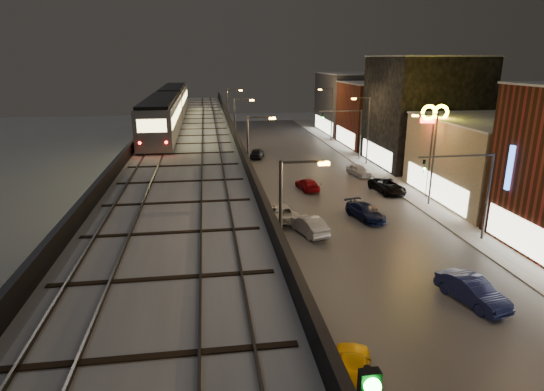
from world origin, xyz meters
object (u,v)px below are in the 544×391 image
car_near_white (309,226)px  car_onc_dark (387,187)px  car_onc_silver (472,291)px  car_far_white (257,153)px  car_taxi (352,370)px  car_mid_silver (280,213)px  car_onc_white (365,212)px  car_mid_dark (308,185)px  subway_train (169,107)px  car_onc_red (359,171)px

car_near_white → car_onc_dark: bearing=-152.4°
car_near_white → car_onc_silver: 14.04m
car_far_white → car_taxi: bearing=105.0°
car_mid_silver → car_onc_white: car_onc_white is taller
car_onc_silver → car_onc_dark: car_onc_silver is taller
car_taxi → car_near_white: bearing=-78.3°
car_mid_dark → subway_train: bearing=-36.3°
car_near_white → car_mid_dark: 12.91m
car_mid_silver → car_onc_silver: size_ratio=1.05×
car_mid_dark → car_onc_red: size_ratio=1.09×
car_taxi → car_onc_red: size_ratio=1.04×
car_mid_dark → car_onc_dark: (8.21, -2.24, 0.09)m
car_far_white → car_onc_silver: car_onc_silver is taller
subway_train → car_mid_dark: bearing=-28.4°
subway_train → car_onc_dark: size_ratio=7.20×
car_far_white → car_onc_silver: size_ratio=0.88×
subway_train → car_taxi: (10.13, -38.43, -7.72)m
car_near_white → car_mid_silver: car_near_white is taller
car_far_white → car_onc_silver: bearing=117.1°
car_onc_silver → car_onc_red: car_onc_silver is taller
car_near_white → car_onc_white: (5.80, 2.73, -0.06)m
car_taxi → car_onc_silver: 10.71m
car_mid_silver → car_far_white: (0.89, 26.13, 0.02)m
subway_train → car_mid_dark: 18.62m
car_mid_silver → car_onc_dark: bearing=-163.4°
car_onc_red → car_onc_silver: bearing=-109.6°
car_onc_red → car_onc_dark: bearing=-98.3°
car_onc_silver → car_far_white: bearing=85.9°
car_mid_silver → car_onc_white: (7.56, -1.02, 0.00)m
car_mid_silver → car_near_white: bearing=104.2°
car_far_white → car_onc_red: car_far_white is taller
car_near_white → car_mid_silver: (-1.76, 3.74, -0.06)m
car_taxi → car_far_white: bearing=-73.2°
car_near_white → car_far_white: (-0.87, 29.87, -0.05)m
car_onc_white → car_onc_red: (4.45, 15.03, -0.00)m
car_onc_silver → car_onc_red: bearing=69.2°
subway_train → car_onc_red: size_ratio=9.32×
subway_train → car_mid_dark: subway_train is taller
car_mid_dark → car_onc_red: (7.52, 5.14, 0.05)m
car_far_white → car_mid_dark: bearing=118.1°
subway_train → car_taxi: 40.48m
car_mid_silver → car_far_white: 26.15m
subway_train → car_mid_dark: (14.87, -8.04, -7.80)m
car_taxi → car_mid_dark: (4.74, 30.39, -0.08)m
car_far_white → car_mid_silver: bearing=104.4°
car_mid_dark → car_onc_dark: 8.51m
subway_train → car_onc_silver: bearing=-59.6°
car_onc_dark → car_onc_red: (-0.68, 7.38, -0.04)m
car_taxi → car_onc_silver: bearing=-130.0°
car_onc_dark → car_onc_white: 9.21m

